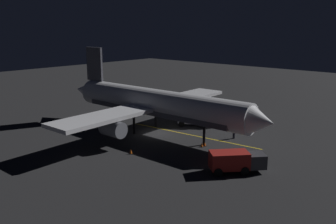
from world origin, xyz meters
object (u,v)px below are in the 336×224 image
object	(u,v)px
ground_crew_worker	(234,132)
traffic_cone_near_left	(202,145)
catering_truck	(195,118)
traffic_cone_under_wing	(131,152)
baggage_truck	(235,161)
traffic_cone_near_right	(205,144)
airliner	(154,104)

from	to	relation	value
ground_crew_worker	traffic_cone_near_left	size ratio (longest dim) A/B	3.16
catering_truck	ground_crew_worker	world-z (taller)	catering_truck
traffic_cone_near_left	traffic_cone_under_wing	bearing A→B (deg)	-31.88
traffic_cone_under_wing	catering_truck	bearing A→B (deg)	-172.42
baggage_truck	ground_crew_worker	bearing A→B (deg)	-147.92
traffic_cone_near_right	traffic_cone_near_left	bearing A→B (deg)	-9.99
traffic_cone_under_wing	ground_crew_worker	bearing A→B (deg)	156.11
airliner	traffic_cone_near_left	bearing A→B (deg)	86.53
catering_truck	traffic_cone_under_wing	xyz separation A→B (m)	(15.42, 2.05, -1.01)
traffic_cone_near_left	traffic_cone_near_right	distance (m)	0.52
ground_crew_worker	traffic_cone_near_left	world-z (taller)	ground_crew_worker
catering_truck	traffic_cone_near_left	size ratio (longest dim) A/B	10.95
airliner	catering_truck	bearing A→B (deg)	164.18
catering_truck	ground_crew_worker	xyz separation A→B (m)	(1.80, 8.09, -0.38)
catering_truck	ground_crew_worker	bearing A→B (deg)	77.49
traffic_cone_near_left	ground_crew_worker	bearing A→B (deg)	168.61
baggage_truck	ground_crew_worker	xyz separation A→B (m)	(-10.03, -6.28, -0.29)
baggage_truck	traffic_cone_near_right	distance (m)	8.80
airliner	traffic_cone_near_left	distance (m)	9.81
baggage_truck	traffic_cone_near_right	world-z (taller)	baggage_truck
traffic_cone_near_right	ground_crew_worker	bearing A→B (deg)	168.48
ground_crew_worker	catering_truck	bearing A→B (deg)	-102.51
baggage_truck	traffic_cone_under_wing	bearing A→B (deg)	-73.71
baggage_truck	catering_truck	xyz separation A→B (m)	(-11.82, -14.37, 0.09)
airliner	catering_truck	world-z (taller)	airliner
airliner	traffic_cone_near_left	xyz separation A→B (m)	(0.54, 8.92, -4.04)
airliner	baggage_truck	size ratio (longest dim) A/B	6.32
baggage_truck	traffic_cone_near_left	xyz separation A→B (m)	(-4.23, -7.45, -0.93)
traffic_cone_near_left	traffic_cone_under_wing	xyz separation A→B (m)	(7.83, -4.87, 0.00)
catering_truck	traffic_cone_near_right	xyz separation A→B (m)	(7.08, 7.01, -1.01)
baggage_truck	ground_crew_worker	world-z (taller)	baggage_truck
traffic_cone_near_left	traffic_cone_near_right	bearing A→B (deg)	170.01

